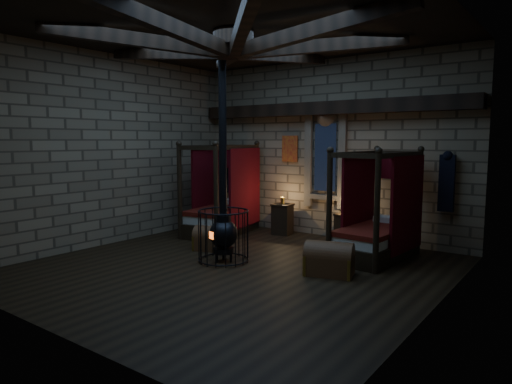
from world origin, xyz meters
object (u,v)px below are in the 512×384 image
Objects in this scene: bed_left at (222,211)px; trunk_right at (329,260)px; stove at (223,230)px; trunk_left at (212,239)px; bed_right at (377,232)px.

trunk_right is (3.82, -1.65, -0.28)m from bed_left.
stove is at bearing -58.17° from bed_left.
trunk_right is at bearing -21.81° from trunk_left.
bed_left is 1.83m from trunk_left.
trunk_right reaches higher than trunk_left.
stove is (1.78, -2.06, 0.07)m from bed_left.
bed_right is at bearing 66.92° from trunk_right.
trunk_left is 2.84m from trunk_right.
trunk_right is 0.23× the size of stove.
stove reaches higher than trunk_left.
trunk_right is (2.84, -0.14, 0.03)m from trunk_left.
bed_right is 2.56× the size of trunk_left.
bed_right is 3.03m from stove.
bed_left is at bearing 104.12° from trunk_left.
trunk_right is at bearing 29.79° from stove.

